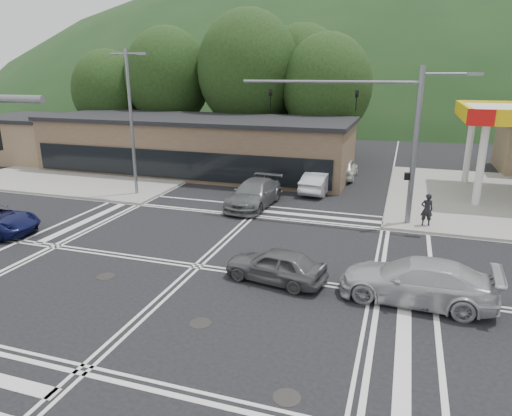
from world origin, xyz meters
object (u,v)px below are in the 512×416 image
(car_silver_east, at_px, (416,281))
(car_queue_a, at_px, (319,181))
(pedestrian, at_px, (427,210))
(car_northbound, at_px, (254,194))
(car_queue_b, at_px, (344,168))
(car_grey_center, at_px, (276,265))

(car_silver_east, bearing_deg, car_queue_a, -152.94)
(pedestrian, bearing_deg, car_queue_a, -50.68)
(car_northbound, relative_size, pedestrian, 3.16)
(car_queue_a, distance_m, car_queue_b, 4.71)
(car_queue_b, bearing_deg, car_queue_a, 77.42)
(car_silver_east, relative_size, car_queue_b, 1.19)
(car_northbound, bearing_deg, car_queue_a, 59.14)
(car_northbound, bearing_deg, car_silver_east, -42.54)
(car_silver_east, bearing_deg, pedestrian, 179.89)
(car_grey_center, relative_size, car_queue_a, 0.88)
(car_grey_center, distance_m, car_queue_b, 18.41)
(car_queue_b, distance_m, car_northbound, 9.97)
(car_grey_center, bearing_deg, car_northbound, -147.45)
(car_northbound, distance_m, pedestrian, 9.63)
(car_queue_b, distance_m, pedestrian, 11.51)
(car_silver_east, height_order, car_northbound, car_northbound)
(car_grey_center, bearing_deg, car_silver_east, 99.51)
(car_queue_b, bearing_deg, car_northbound, 65.62)
(car_grey_center, bearing_deg, car_queue_a, -166.77)
(car_queue_a, relative_size, pedestrian, 2.61)
(car_silver_east, xyz_separation_m, pedestrian, (0.55, 8.31, 0.22))
(car_queue_b, bearing_deg, car_silver_east, 104.71)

